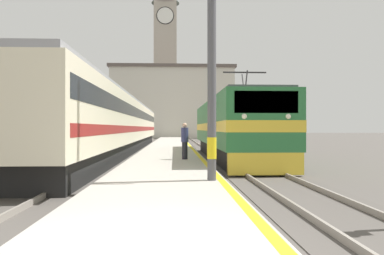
{
  "coord_description": "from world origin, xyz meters",
  "views": [
    {
      "loc": [
        0.33,
        -4.66,
        1.78
      ],
      "look_at": [
        1.53,
        19.78,
        1.82
      ],
      "focal_mm": 35.0,
      "sensor_mm": 36.0,
      "label": 1
    }
  ],
  "objects_px": {
    "person_on_platform": "(185,140)",
    "clock_tower": "(165,56)",
    "locomotive_train": "(231,128)",
    "catenary_mast": "(215,38)",
    "passenger_train": "(121,124)"
  },
  "relations": [
    {
      "from": "catenary_mast",
      "to": "person_on_platform",
      "type": "bearing_deg",
      "value": 95.18
    },
    {
      "from": "passenger_train",
      "to": "clock_tower",
      "type": "relative_size",
      "value": 1.35
    },
    {
      "from": "passenger_train",
      "to": "locomotive_train",
      "type": "bearing_deg",
      "value": -44.14
    },
    {
      "from": "person_on_platform",
      "to": "clock_tower",
      "type": "height_order",
      "value": "clock_tower"
    },
    {
      "from": "locomotive_train",
      "to": "clock_tower",
      "type": "height_order",
      "value": "clock_tower"
    },
    {
      "from": "passenger_train",
      "to": "person_on_platform",
      "type": "distance_m",
      "value": 11.93
    },
    {
      "from": "passenger_train",
      "to": "catenary_mast",
      "type": "xyz_separation_m",
      "value": [
        5.12,
        -18.08,
        2.23
      ]
    },
    {
      "from": "locomotive_train",
      "to": "clock_tower",
      "type": "xyz_separation_m",
      "value": [
        -4.88,
        49.14,
        13.65
      ]
    },
    {
      "from": "catenary_mast",
      "to": "passenger_train",
      "type": "bearing_deg",
      "value": 105.8
    },
    {
      "from": "locomotive_train",
      "to": "clock_tower",
      "type": "bearing_deg",
      "value": 95.67
    },
    {
      "from": "locomotive_train",
      "to": "passenger_train",
      "type": "height_order",
      "value": "locomotive_train"
    },
    {
      "from": "locomotive_train",
      "to": "passenger_train",
      "type": "distance_m",
      "value": 10.15
    },
    {
      "from": "person_on_platform",
      "to": "locomotive_train",
      "type": "bearing_deg",
      "value": 54.7
    },
    {
      "from": "catenary_mast",
      "to": "person_on_platform",
      "type": "height_order",
      "value": "catenary_mast"
    },
    {
      "from": "locomotive_train",
      "to": "person_on_platform",
      "type": "xyz_separation_m",
      "value": [
        -2.8,
        -3.96,
        -0.55
      ]
    }
  ]
}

